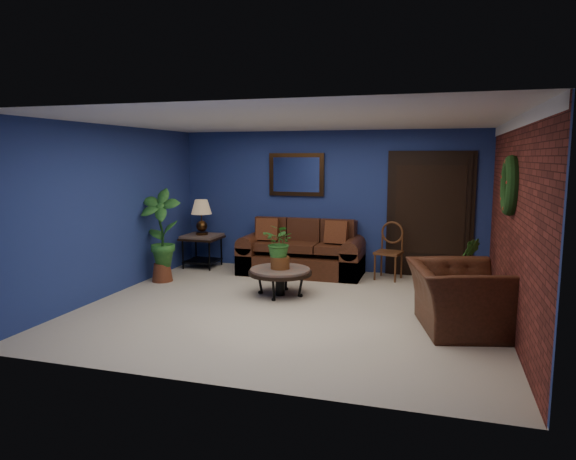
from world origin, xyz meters
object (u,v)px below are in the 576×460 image
(end_table, at_px, (202,242))
(armchair, at_px, (458,298))
(sofa, at_px, (302,256))
(side_chair, at_px, (390,247))
(table_lamp, at_px, (201,213))
(coffee_table, at_px, (280,272))

(end_table, height_order, armchair, armchair)
(sofa, height_order, side_chair, side_chair)
(table_lamp, bearing_deg, sofa, 0.90)
(sofa, relative_size, table_lamp, 3.40)
(table_lamp, bearing_deg, end_table, 135.00)
(end_table, bearing_deg, table_lamp, -45.00)
(end_table, bearing_deg, side_chair, 1.16)
(sofa, relative_size, coffee_table, 2.27)
(sofa, distance_m, coffee_table, 1.51)
(coffee_table, xyz_separation_m, end_table, (-1.98, 1.48, 0.12))
(armchair, bearing_deg, side_chair, 9.16)
(sofa, relative_size, end_table, 3.18)
(coffee_table, height_order, end_table, end_table)
(side_chair, bearing_deg, armchair, -55.07)
(sofa, distance_m, side_chair, 1.53)
(coffee_table, xyz_separation_m, armchair, (2.47, -0.87, 0.05))
(end_table, bearing_deg, armchair, -27.87)
(end_table, bearing_deg, sofa, 0.90)
(coffee_table, distance_m, side_chair, 2.13)
(sofa, relative_size, armchair, 1.77)
(side_chair, xyz_separation_m, armchair, (1.02, -2.42, -0.15))
(coffee_table, relative_size, side_chair, 0.98)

